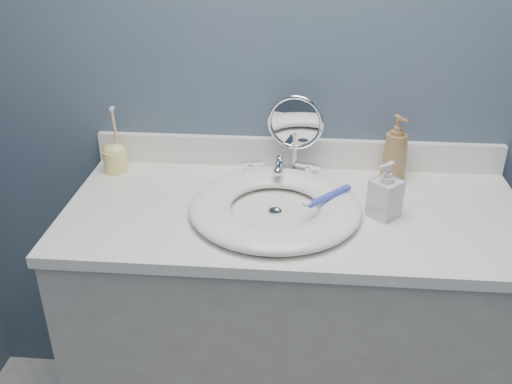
# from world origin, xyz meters

# --- Properties ---
(back_wall) EXTENTS (2.20, 0.02, 2.40)m
(back_wall) POSITION_xyz_m (0.00, 1.25, 1.20)
(back_wall) COLOR #425463
(back_wall) RESTS_ON ground
(vanity_cabinet) EXTENTS (1.20, 0.55, 0.85)m
(vanity_cabinet) POSITION_xyz_m (0.00, 0.97, 0.42)
(vanity_cabinet) COLOR #BBB6AB
(vanity_cabinet) RESTS_ON ground
(countertop) EXTENTS (1.22, 0.57, 0.03)m
(countertop) POSITION_xyz_m (0.00, 0.97, 0.86)
(countertop) COLOR white
(countertop) RESTS_ON vanity_cabinet
(backsplash) EXTENTS (1.22, 0.02, 0.09)m
(backsplash) POSITION_xyz_m (0.00, 1.24, 0.93)
(backsplash) COLOR white
(backsplash) RESTS_ON countertop
(basin) EXTENTS (0.45, 0.45, 0.04)m
(basin) POSITION_xyz_m (-0.05, 0.94, 0.90)
(basin) COLOR white
(basin) RESTS_ON countertop
(drain) EXTENTS (0.04, 0.04, 0.01)m
(drain) POSITION_xyz_m (-0.05, 0.94, 0.88)
(drain) COLOR silver
(drain) RESTS_ON countertop
(faucet) EXTENTS (0.25, 0.13, 0.07)m
(faucet) POSITION_xyz_m (-0.05, 1.14, 0.91)
(faucet) COLOR silver
(faucet) RESTS_ON countertop
(makeup_mirror) EXTENTS (0.16, 0.09, 0.24)m
(makeup_mirror) POSITION_xyz_m (-0.01, 1.19, 1.01)
(makeup_mirror) COLOR silver
(makeup_mirror) RESTS_ON countertop
(soap_bottle_amber) EXTENTS (0.10, 0.10, 0.19)m
(soap_bottle_amber) POSITION_xyz_m (0.28, 1.18, 0.98)
(soap_bottle_amber) COLOR #976F44
(soap_bottle_amber) RESTS_ON countertop
(soap_bottle_clear) EXTENTS (0.10, 0.10, 0.15)m
(soap_bottle_clear) POSITION_xyz_m (0.23, 0.96, 0.96)
(soap_bottle_clear) COLOR silver
(soap_bottle_clear) RESTS_ON countertop
(toothbrush_holder) EXTENTS (0.07, 0.07, 0.20)m
(toothbrush_holder) POSITION_xyz_m (-0.54, 1.16, 0.93)
(toothbrush_holder) COLOR #FEED7F
(toothbrush_holder) RESTS_ON countertop
(toothbrush_lying) EXTENTS (0.13, 0.14, 0.02)m
(toothbrush_lying) POSITION_xyz_m (0.09, 0.96, 0.92)
(toothbrush_lying) COLOR blue
(toothbrush_lying) RESTS_ON basin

